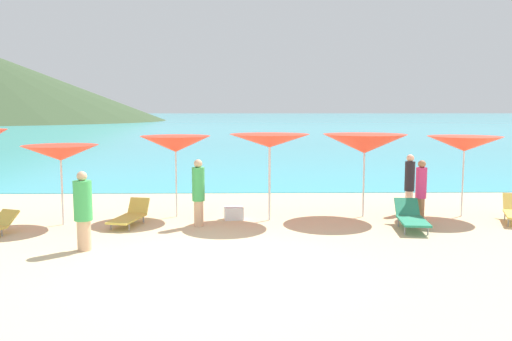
{
  "coord_description": "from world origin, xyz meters",
  "views": [
    {
      "loc": [
        0.68,
        -9.66,
        2.94
      ],
      "look_at": [
        0.98,
        5.29,
        1.2
      ],
      "focal_mm": 36.61,
      "sensor_mm": 36.0,
      "label": 1
    }
  ],
  "objects_px": {
    "lounge_chair_2": "(411,217)",
    "beachgoer_3": "(83,209)",
    "umbrella_2": "(176,144)",
    "umbrella_4": "(365,144)",
    "umbrella_3": "(270,141)",
    "beachgoer_4": "(421,189)",
    "umbrella_5": "(464,144)",
    "umbrella_1": "(60,153)",
    "beachgoer_2": "(198,191)",
    "beachgoer_0": "(410,182)",
    "lounge_chair_0": "(130,215)",
    "cooler_box": "(234,213)"
  },
  "relations": [
    {
      "from": "lounge_chair_2",
      "to": "beachgoer_3",
      "type": "bearing_deg",
      "value": -159.52
    },
    {
      "from": "umbrella_2",
      "to": "umbrella_4",
      "type": "relative_size",
      "value": 0.92
    },
    {
      "from": "umbrella_3",
      "to": "beachgoer_4",
      "type": "distance_m",
      "value": 4.18
    },
    {
      "from": "umbrella_5",
      "to": "beachgoer_4",
      "type": "xyz_separation_m",
      "value": [
        -1.38,
        -0.66,
        -1.14
      ]
    },
    {
      "from": "umbrella_1",
      "to": "beachgoer_2",
      "type": "distance_m",
      "value": 3.64
    },
    {
      "from": "beachgoer_2",
      "to": "beachgoer_3",
      "type": "relative_size",
      "value": 1.02
    },
    {
      "from": "umbrella_1",
      "to": "beachgoer_4",
      "type": "xyz_separation_m",
      "value": [
        9.32,
        0.2,
        -0.98
      ]
    },
    {
      "from": "umbrella_2",
      "to": "beachgoer_2",
      "type": "distance_m",
      "value": 1.77
    },
    {
      "from": "beachgoer_0",
      "to": "beachgoer_2",
      "type": "xyz_separation_m",
      "value": [
        -5.86,
        -1.54,
        -0.0
      ]
    },
    {
      "from": "umbrella_4",
      "to": "beachgoer_0",
      "type": "bearing_deg",
      "value": 17.55
    },
    {
      "from": "umbrella_3",
      "to": "beachgoer_0",
      "type": "relative_size",
      "value": 1.37
    },
    {
      "from": "umbrella_3",
      "to": "beachgoer_2",
      "type": "xyz_separation_m",
      "value": [
        -1.83,
        -0.67,
        -1.22
      ]
    },
    {
      "from": "umbrella_4",
      "to": "lounge_chair_2",
      "type": "bearing_deg",
      "value": -60.34
    },
    {
      "from": "umbrella_4",
      "to": "lounge_chair_0",
      "type": "xyz_separation_m",
      "value": [
        -6.22,
        -0.94,
        -1.77
      ]
    },
    {
      "from": "umbrella_1",
      "to": "umbrella_4",
      "type": "relative_size",
      "value": 0.84
    },
    {
      "from": "lounge_chair_2",
      "to": "cooler_box",
      "type": "distance_m",
      "value": 4.59
    },
    {
      "from": "umbrella_5",
      "to": "lounge_chair_2",
      "type": "xyz_separation_m",
      "value": [
        -1.89,
        -1.51,
        -1.71
      ]
    },
    {
      "from": "lounge_chair_0",
      "to": "lounge_chair_2",
      "type": "relative_size",
      "value": 0.92
    },
    {
      "from": "beachgoer_0",
      "to": "cooler_box",
      "type": "bearing_deg",
      "value": -24.24
    },
    {
      "from": "beachgoer_0",
      "to": "beachgoer_4",
      "type": "relative_size",
      "value": 1.03
    },
    {
      "from": "umbrella_4",
      "to": "cooler_box",
      "type": "height_order",
      "value": "umbrella_4"
    },
    {
      "from": "beachgoer_2",
      "to": "lounge_chair_0",
      "type": "bearing_deg",
      "value": -58.17
    },
    {
      "from": "umbrella_5",
      "to": "umbrella_4",
      "type": "bearing_deg",
      "value": -179.98
    },
    {
      "from": "umbrella_2",
      "to": "umbrella_4",
      "type": "distance_m",
      "value": 5.16
    },
    {
      "from": "umbrella_2",
      "to": "cooler_box",
      "type": "distance_m",
      "value": 2.47
    },
    {
      "from": "beachgoer_4",
      "to": "beachgoer_0",
      "type": "bearing_deg",
      "value": 57.5
    },
    {
      "from": "umbrella_1",
      "to": "beachgoer_4",
      "type": "bearing_deg",
      "value": 1.21
    },
    {
      "from": "umbrella_5",
      "to": "lounge_chair_2",
      "type": "relative_size",
      "value": 1.27
    },
    {
      "from": "umbrella_3",
      "to": "umbrella_4",
      "type": "xyz_separation_m",
      "value": [
        2.61,
        0.42,
        -0.11
      ]
    },
    {
      "from": "beachgoer_2",
      "to": "umbrella_5",
      "type": "bearing_deg",
      "value": 135.66
    },
    {
      "from": "umbrella_1",
      "to": "beachgoer_2",
      "type": "relative_size",
      "value": 1.2
    },
    {
      "from": "umbrella_4",
      "to": "beachgoer_3",
      "type": "bearing_deg",
      "value": -153.16
    },
    {
      "from": "beachgoer_4",
      "to": "beachgoer_2",
      "type": "bearing_deg",
      "value": 154.11
    },
    {
      "from": "beachgoer_0",
      "to": "beachgoer_3",
      "type": "bearing_deg",
      "value": -7.56
    },
    {
      "from": "umbrella_5",
      "to": "beachgoer_2",
      "type": "relative_size",
      "value": 1.3
    },
    {
      "from": "umbrella_2",
      "to": "umbrella_4",
      "type": "bearing_deg",
      "value": -0.98
    },
    {
      "from": "cooler_box",
      "to": "beachgoer_2",
      "type": "bearing_deg",
      "value": -145.91
    },
    {
      "from": "umbrella_4",
      "to": "umbrella_5",
      "type": "height_order",
      "value": "umbrella_4"
    },
    {
      "from": "umbrella_2",
      "to": "umbrella_5",
      "type": "bearing_deg",
      "value": -0.63
    },
    {
      "from": "cooler_box",
      "to": "beachgoer_3",
      "type": "bearing_deg",
      "value": -143.13
    },
    {
      "from": "lounge_chair_0",
      "to": "lounge_chair_2",
      "type": "bearing_deg",
      "value": 7.15
    },
    {
      "from": "umbrella_2",
      "to": "umbrella_5",
      "type": "distance_m",
      "value": 7.91
    },
    {
      "from": "umbrella_3",
      "to": "cooler_box",
      "type": "bearing_deg",
      "value": 173.33
    },
    {
      "from": "umbrella_3",
      "to": "cooler_box",
      "type": "xyz_separation_m",
      "value": [
        -0.96,
        0.11,
        -1.96
      ]
    },
    {
      "from": "beachgoer_4",
      "to": "cooler_box",
      "type": "height_order",
      "value": "beachgoer_4"
    },
    {
      "from": "beachgoer_2",
      "to": "cooler_box",
      "type": "xyz_separation_m",
      "value": [
        0.87,
        0.79,
        -0.74
      ]
    },
    {
      "from": "umbrella_4",
      "to": "beachgoer_4",
      "type": "distance_m",
      "value": 1.9
    },
    {
      "from": "umbrella_5",
      "to": "beachgoer_3",
      "type": "distance_m",
      "value": 10.04
    },
    {
      "from": "umbrella_1",
      "to": "umbrella_3",
      "type": "xyz_separation_m",
      "value": [
        5.33,
        0.44,
        0.27
      ]
    },
    {
      "from": "lounge_chair_2",
      "to": "beachgoer_2",
      "type": "height_order",
      "value": "beachgoer_2"
    }
  ]
}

